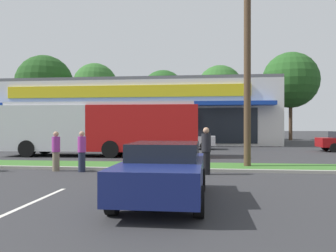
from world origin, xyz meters
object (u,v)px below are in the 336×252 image
car_3 (187,139)px  pedestrian_mid (56,151)px  pedestrian_by_pole (206,151)px  utility_pole (244,29)px  pedestrian_near_bench (82,151)px  car_2 (164,170)px  city_bus (101,127)px

car_3 → pedestrian_mid: 14.21m
car_3 → pedestrian_by_pole: size_ratio=2.46×
car_3 → pedestrian_by_pole: 13.80m
utility_pole → pedestrian_near_bench: (-6.60, -1.84, -5.22)m
utility_pole → car_2: bearing=-111.7°
pedestrian_by_pole → pedestrian_near_bench: bearing=-38.4°
utility_pole → pedestrian_near_bench: 8.61m
pedestrian_mid → utility_pole: bearing=18.2°
pedestrian_by_pole → car_2: bearing=41.3°
pedestrian_mid → pedestrian_near_bench: bearing=0.4°
pedestrian_near_bench → pedestrian_mid: (-1.13, 0.10, -0.01)m
pedestrian_near_bench → utility_pole: bearing=-1.5°
utility_pole → pedestrian_near_bench: bearing=-164.4°
city_bus → car_2: size_ratio=2.66×
car_3 → pedestrian_near_bench: (-3.46, -13.54, 0.05)m
car_3 → pedestrian_near_bench: bearing=75.7°
pedestrian_near_bench → pedestrian_mid: 1.14m
utility_pole → pedestrian_by_pole: bearing=-129.1°
city_bus → car_3: (4.87, 6.62, -0.99)m
city_bus → car_2: 12.96m
car_3 → pedestrian_by_pole: pedestrian_by_pole is taller
car_3 → pedestrian_mid: pedestrian_mid is taller
car_2 → car_3: (-0.49, 18.38, 0.02)m
pedestrian_by_pole → city_bus: bearing=-84.5°
pedestrian_near_bench → car_3: bearing=58.6°
car_3 → city_bus: bearing=53.7°
pedestrian_by_pole → pedestrian_mid: 6.10m
city_bus → pedestrian_by_pole: bearing=130.4°
city_bus → car_3: city_bus is taller
city_bus → car_2: (5.36, -11.76, -1.01)m
utility_pole → car_3: 13.21m
car_2 → car_3: size_ratio=1.01×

